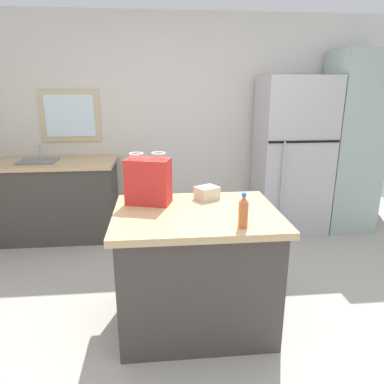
{
  "coord_description": "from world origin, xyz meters",
  "views": [
    {
      "loc": [
        -0.39,
        -2.13,
        1.72
      ],
      "look_at": [
        -0.13,
        0.46,
        0.93
      ],
      "focal_mm": 33.12,
      "sensor_mm": 36.0,
      "label": 1
    }
  ],
  "objects_px": {
    "refrigerator": "(292,156)",
    "tall_cabinet": "(351,144)",
    "small_box": "(207,193)",
    "shopping_bag": "(148,181)",
    "bottle": "(243,212)",
    "kitchen_island": "(196,268)"
  },
  "relations": [
    {
      "from": "refrigerator",
      "to": "tall_cabinet",
      "type": "height_order",
      "value": "tall_cabinet"
    },
    {
      "from": "refrigerator",
      "to": "small_box",
      "type": "height_order",
      "value": "refrigerator"
    },
    {
      "from": "refrigerator",
      "to": "shopping_bag",
      "type": "bearing_deg",
      "value": -137.57
    },
    {
      "from": "refrigerator",
      "to": "shopping_bag",
      "type": "relative_size",
      "value": 4.83
    },
    {
      "from": "tall_cabinet",
      "to": "refrigerator",
      "type": "bearing_deg",
      "value": -179.98
    },
    {
      "from": "tall_cabinet",
      "to": "shopping_bag",
      "type": "height_order",
      "value": "tall_cabinet"
    },
    {
      "from": "small_box",
      "to": "bottle",
      "type": "bearing_deg",
      "value": -76.43
    },
    {
      "from": "refrigerator",
      "to": "shopping_bag",
      "type": "xyz_separation_m",
      "value": [
        -1.67,
        -1.52,
        0.14
      ]
    },
    {
      "from": "kitchen_island",
      "to": "bottle",
      "type": "bearing_deg",
      "value": -51.27
    },
    {
      "from": "kitchen_island",
      "to": "shopping_bag",
      "type": "relative_size",
      "value": 3.01
    },
    {
      "from": "refrigerator",
      "to": "shopping_bag",
      "type": "height_order",
      "value": "refrigerator"
    },
    {
      "from": "kitchen_island",
      "to": "shopping_bag",
      "type": "xyz_separation_m",
      "value": [
        -0.33,
        0.21,
        0.61
      ]
    },
    {
      "from": "tall_cabinet",
      "to": "bottle",
      "type": "height_order",
      "value": "tall_cabinet"
    },
    {
      "from": "tall_cabinet",
      "to": "shopping_bag",
      "type": "xyz_separation_m",
      "value": [
        -2.38,
        -1.52,
        0.0
      ]
    },
    {
      "from": "kitchen_island",
      "to": "refrigerator",
      "type": "distance_m",
      "value": 2.24
    },
    {
      "from": "tall_cabinet",
      "to": "bottle",
      "type": "xyz_separation_m",
      "value": [
        -1.8,
        -2.05,
        -0.07
      ]
    },
    {
      "from": "bottle",
      "to": "small_box",
      "type": "bearing_deg",
      "value": 103.57
    },
    {
      "from": "refrigerator",
      "to": "tall_cabinet",
      "type": "xyz_separation_m",
      "value": [
        0.72,
        0.0,
        0.14
      ]
    },
    {
      "from": "kitchen_island",
      "to": "refrigerator",
      "type": "xyz_separation_m",
      "value": [
        1.34,
        1.73,
        0.47
      ]
    },
    {
      "from": "tall_cabinet",
      "to": "small_box",
      "type": "distance_m",
      "value": 2.44
    },
    {
      "from": "kitchen_island",
      "to": "small_box",
      "type": "bearing_deg",
      "value": 67.38
    },
    {
      "from": "kitchen_island",
      "to": "bottle",
      "type": "relative_size",
      "value": 5.15
    }
  ]
}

